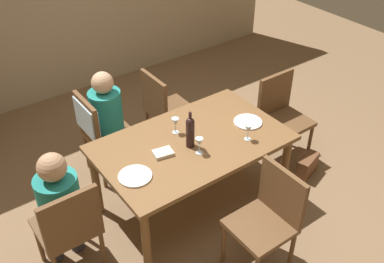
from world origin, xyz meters
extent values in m
plane|color=#846647|center=(0.00, 0.00, 0.00)|extent=(10.00, 10.00, 0.00)
cube|color=brown|center=(0.00, 0.00, 0.72)|extent=(1.63, 1.00, 0.04)
cylinder|color=brown|center=(-0.75, -0.43, 0.35)|extent=(0.07, 0.07, 0.70)
cylinder|color=brown|center=(0.75, -0.43, 0.35)|extent=(0.07, 0.07, 0.70)
cylinder|color=brown|center=(-0.75, 0.43, 0.35)|extent=(0.07, 0.07, 0.70)
cylinder|color=brown|center=(0.75, 0.43, 0.35)|extent=(0.07, 0.07, 0.70)
cylinder|color=brown|center=(-1.39, 0.19, 0.22)|extent=(0.04, 0.04, 0.44)
cylinder|color=brown|center=(-1.01, 0.19, 0.22)|extent=(0.04, 0.04, 0.44)
cylinder|color=brown|center=(-1.01, -0.19, 0.22)|extent=(0.04, 0.04, 0.44)
cube|color=brown|center=(-1.20, 0.00, 0.46)|extent=(0.44, 0.44, 0.04)
cube|color=brown|center=(-1.20, -0.20, 0.70)|extent=(0.44, 0.04, 0.44)
cylinder|color=brown|center=(-0.18, 1.07, 0.22)|extent=(0.04, 0.04, 0.44)
cylinder|color=brown|center=(-0.18, 0.69, 0.22)|extent=(0.04, 0.04, 0.44)
cylinder|color=brown|center=(-0.56, 1.07, 0.22)|extent=(0.04, 0.04, 0.44)
cylinder|color=brown|center=(-0.56, 0.69, 0.22)|extent=(0.04, 0.04, 0.44)
cube|color=brown|center=(-0.37, 0.88, 0.46)|extent=(0.44, 0.44, 0.04)
cube|color=brown|center=(-0.57, 0.88, 0.70)|extent=(0.04, 0.44, 0.44)
cube|color=#ADC6D6|center=(-0.57, 0.88, 0.72)|extent=(0.07, 0.40, 0.31)
cylinder|color=brown|center=(0.56, 1.07, 0.22)|extent=(0.04, 0.04, 0.44)
cylinder|color=brown|center=(0.56, 0.69, 0.22)|extent=(0.04, 0.04, 0.44)
cylinder|color=brown|center=(0.18, 1.07, 0.22)|extent=(0.04, 0.04, 0.44)
cylinder|color=brown|center=(0.18, 0.69, 0.22)|extent=(0.04, 0.04, 0.44)
cube|color=brown|center=(0.37, 0.88, 0.46)|extent=(0.44, 0.44, 0.04)
cube|color=brown|center=(0.17, 0.88, 0.70)|extent=(0.04, 0.44, 0.44)
cylinder|color=brown|center=(-0.19, -0.69, 0.22)|extent=(0.04, 0.04, 0.44)
cylinder|color=brown|center=(0.19, -1.07, 0.22)|extent=(0.04, 0.04, 0.44)
cylinder|color=brown|center=(0.19, -0.69, 0.22)|extent=(0.04, 0.04, 0.44)
cube|color=brown|center=(0.00, -0.88, 0.46)|extent=(0.44, 0.44, 0.04)
cube|color=brown|center=(0.20, -0.88, 0.70)|extent=(0.04, 0.44, 0.44)
cylinder|color=brown|center=(1.39, -0.19, 0.22)|extent=(0.04, 0.04, 0.44)
cylinder|color=brown|center=(1.01, -0.19, 0.22)|extent=(0.04, 0.04, 0.44)
cylinder|color=brown|center=(1.39, 0.19, 0.22)|extent=(0.04, 0.04, 0.44)
cylinder|color=brown|center=(1.01, 0.19, 0.22)|extent=(0.04, 0.04, 0.44)
cube|color=brown|center=(1.20, 0.00, 0.46)|extent=(0.44, 0.44, 0.04)
cube|color=brown|center=(1.20, 0.20, 0.70)|extent=(0.44, 0.04, 0.44)
cylinder|color=#33333D|center=(-1.29, 0.15, 0.23)|extent=(0.12, 0.12, 0.46)
cylinder|color=#33333D|center=(-1.10, 0.15, 0.23)|extent=(0.12, 0.12, 0.46)
cylinder|color=teal|center=(-1.20, 0.00, 0.70)|extent=(0.31, 0.31, 0.48)
sphere|color=tan|center=(-1.20, 0.00, 1.05)|extent=(0.21, 0.21, 0.21)
cylinder|color=#33333D|center=(-0.22, 0.97, 0.23)|extent=(0.11, 0.11, 0.46)
cylinder|color=#33333D|center=(-0.22, 0.79, 0.23)|extent=(0.11, 0.11, 0.46)
cylinder|color=teal|center=(-0.37, 0.88, 0.70)|extent=(0.31, 0.31, 0.47)
sphere|color=tan|center=(-0.37, 0.88, 1.03)|extent=(0.20, 0.20, 0.20)
cylinder|color=black|center=(-0.05, -0.05, 0.86)|extent=(0.07, 0.07, 0.23)
sphere|color=black|center=(-0.05, -0.05, 0.99)|extent=(0.07, 0.07, 0.07)
cylinder|color=black|center=(-0.05, -0.05, 1.04)|extent=(0.03, 0.03, 0.08)
cylinder|color=silver|center=(-0.05, -0.17, 0.75)|extent=(0.06, 0.06, 0.00)
cylinder|color=silver|center=(-0.05, -0.17, 0.78)|extent=(0.01, 0.01, 0.07)
cone|color=silver|center=(-0.05, -0.17, 0.85)|extent=(0.07, 0.07, 0.07)
cylinder|color=silver|center=(0.40, -0.26, 0.75)|extent=(0.06, 0.06, 0.00)
cylinder|color=silver|center=(0.40, -0.26, 0.78)|extent=(0.01, 0.01, 0.07)
cone|color=silver|center=(0.40, -0.26, 0.85)|extent=(0.07, 0.07, 0.07)
cylinder|color=silver|center=(-0.04, 0.19, 0.75)|extent=(0.06, 0.06, 0.00)
cylinder|color=silver|center=(-0.04, 0.19, 0.78)|extent=(0.01, 0.01, 0.07)
cone|color=silver|center=(-0.04, 0.19, 0.85)|extent=(0.07, 0.07, 0.07)
cylinder|color=white|center=(0.57, -0.07, 0.75)|extent=(0.26, 0.26, 0.01)
cylinder|color=silver|center=(-0.63, -0.11, 0.75)|extent=(0.27, 0.27, 0.01)
cube|color=beige|center=(-0.30, -0.01, 0.76)|extent=(0.18, 0.15, 0.03)
cube|color=brown|center=(1.20, -0.35, 0.11)|extent=(0.30, 0.20, 0.22)
camera|label=1|loc=(-1.79, -2.46, 3.03)|focal=41.54mm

